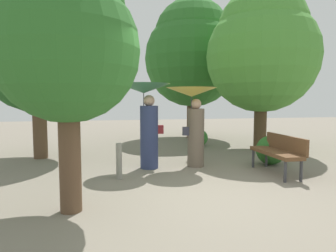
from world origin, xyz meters
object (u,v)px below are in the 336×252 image
object	(u,v)px
person_right	(193,111)
path_marker_post	(119,161)
tree_near_right	(192,52)
tree_near_left	(37,47)
tree_mid_right	(262,48)
tree_mid_left	(67,36)
person_left	(146,110)
park_bench	(279,150)

from	to	relation	value
person_right	path_marker_post	size ratio (longest dim) A/B	2.58
tree_near_right	tree_near_left	bearing A→B (deg)	-147.52
tree_mid_right	tree_mid_left	bearing A→B (deg)	-141.62
tree_mid_right	path_marker_post	bearing A→B (deg)	-150.27
person_right	tree_near_right	world-z (taller)	tree_near_right
person_left	tree_mid_right	world-z (taller)	tree_mid_right
tree_near_left	tree_mid_left	xyz separation A→B (m)	(1.21, -4.34, -0.56)
person_left	tree_mid_left	xyz separation A→B (m)	(-1.45, -2.48, 1.09)
tree_mid_left	path_marker_post	world-z (taller)	tree_mid_left
tree_mid_right	tree_near_right	bearing A→B (deg)	108.50
tree_near_left	tree_near_right	world-z (taller)	tree_near_right
tree_mid_right	tree_near_left	bearing A→B (deg)	179.23
person_right	path_marker_post	world-z (taller)	person_right
tree_near_left	tree_mid_right	size ratio (longest dim) A/B	0.93
tree_near_right	path_marker_post	world-z (taller)	tree_near_right
tree_near_right	path_marker_post	size ratio (longest dim) A/B	7.93
person_left	path_marker_post	size ratio (longest dim) A/B	2.69
person_left	tree_mid_right	bearing A→B (deg)	-70.01
tree_near_left	path_marker_post	xyz separation A→B (m)	(1.98, -2.72, -2.65)
park_bench	tree_mid_right	bearing A→B (deg)	159.51
park_bench	tree_mid_left	bearing A→B (deg)	-70.18
tree_mid_left	path_marker_post	size ratio (longest dim) A/B	5.05
path_marker_post	tree_mid_right	bearing A→B (deg)	29.73
tree_near_left	tree_near_right	size ratio (longest dim) A/B	0.82
tree_mid_left	tree_mid_right	world-z (taller)	tree_mid_right
tree_near_right	tree_mid_right	distance (m)	3.74
tree_near_left	tree_mid_right	xyz separation A→B (m)	(6.58, -0.09, 0.18)
tree_mid_left	park_bench	bearing A→B (deg)	17.88
tree_near_left	person_right	bearing A→B (deg)	-26.90
person_left	tree_mid_left	distance (m)	3.07
person_right	tree_near_left	distance (m)	4.57
person_left	tree_mid_left	bearing A→B (deg)	145.19
person_right	tree_near_right	xyz separation A→B (m)	(1.62, 5.36, 2.28)
person_left	tree_mid_right	size ratio (longest dim) A/B	0.38
person_left	park_bench	bearing A→B (deg)	-117.02
park_bench	path_marker_post	distance (m)	3.41
tree_near_left	tree_mid_left	size ratio (longest dim) A/B	1.29
person_right	path_marker_post	bearing A→B (deg)	109.41
tree_near_right	tree_mid_right	xyz separation A→B (m)	(1.18, -3.53, -0.40)
person_left	park_bench	size ratio (longest dim) A/B	1.30
tree_near_right	path_marker_post	bearing A→B (deg)	-119.06
park_bench	tree_near_right	size ratio (longest dim) A/B	0.26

